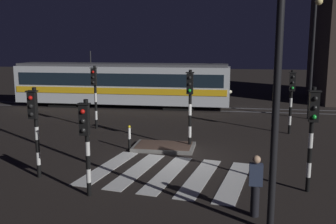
{
  "coord_description": "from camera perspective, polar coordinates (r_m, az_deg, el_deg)",
  "views": [
    {
      "loc": [
        2.18,
        -15.17,
        4.61
      ],
      "look_at": [
        -0.8,
        2.81,
        1.4
      ],
      "focal_mm": 40.96,
      "sensor_mm": 36.0,
      "label": 1
    }
  ],
  "objects": [
    {
      "name": "crosswalk_zebra",
      "position": [
        14.01,
        -0.07,
        -9.18
      ],
      "size": [
        6.1,
        5.05,
        0.02
      ],
      "color": "silver",
      "rests_on": "ground"
    },
    {
      "name": "traffic_light_corner_far_left",
      "position": [
        21.34,
        -10.86,
        3.59
      ],
      "size": [
        0.36,
        0.42,
        3.48
      ],
      "color": "black",
      "rests_on": "ground"
    },
    {
      "name": "traffic_light_corner_near_left",
      "position": [
        13.83,
        -19.24,
        -1.03
      ],
      "size": [
        0.36,
        0.42,
        3.18
      ],
      "color": "black",
      "rests_on": "ground"
    },
    {
      "name": "traffic_light_median_centre",
      "position": [
        16.86,
        3.29,
        2.2
      ],
      "size": [
        0.36,
        0.42,
        3.53
      ],
      "color": "black",
      "rests_on": "ground"
    },
    {
      "name": "street_lamp_trackside_right",
      "position": [
        25.07,
        20.88,
        9.35
      ],
      "size": [
        0.44,
        1.21,
        7.29
      ],
      "color": "black",
      "rests_on": "ground"
    },
    {
      "name": "rail_near",
      "position": [
        27.23,
        4.69,
        0.23
      ],
      "size": [
        80.0,
        0.12,
        0.03
      ],
      "primitive_type": "cube",
      "color": "#59595E",
      "rests_on": "ground"
    },
    {
      "name": "ground_plane",
      "position": [
        16.01,
        1.19,
        -6.75
      ],
      "size": [
        120.0,
        120.0,
        0.0
      ],
      "primitive_type": "plane",
      "color": "black"
    },
    {
      "name": "pedestrian_waiting_at_kerb",
      "position": [
        10.75,
        12.89,
        -10.6
      ],
      "size": [
        0.36,
        0.24,
        1.71
      ],
      "color": "black",
      "rests_on": "ground"
    },
    {
      "name": "rail_far",
      "position": [
        28.64,
        4.93,
        0.71
      ],
      "size": [
        80.0,
        0.12,
        0.03
      ],
      "primitive_type": "cube",
      "color": "#59595E",
      "rests_on": "ground"
    },
    {
      "name": "traffic_light_corner_near_right",
      "position": [
        12.54,
        20.68,
        -1.7
      ],
      "size": [
        0.36,
        0.42,
        3.35
      ],
      "color": "black",
      "rests_on": "ground"
    },
    {
      "name": "traffic_light_corner_far_right",
      "position": [
        20.66,
        17.92,
        2.79
      ],
      "size": [
        0.36,
        0.42,
        3.33
      ],
      "color": "black",
      "rests_on": "ground"
    },
    {
      "name": "traffic_light_kerb_mid_left",
      "position": [
        11.71,
        -12.13,
        -3.2
      ],
      "size": [
        0.36,
        0.42,
        3.01
      ],
      "color": "black",
      "rests_on": "ground"
    },
    {
      "name": "street_lamp_near_kerb",
      "position": [
        9.08,
        16.47,
        11.92
      ],
      "size": [
        0.44,
        1.21,
        7.96
      ],
      "color": "black",
      "rests_on": "ground"
    },
    {
      "name": "traffic_island",
      "position": [
        17.26,
        -0.59,
        -5.2
      ],
      "size": [
        2.7,
        1.76,
        0.18
      ],
      "color": "slate",
      "rests_on": "ground"
    },
    {
      "name": "bollard_island_edge",
      "position": [
        17.05,
        -5.76,
        -3.81
      ],
      "size": [
        0.12,
        0.12,
        1.11
      ],
      "color": "black",
      "rests_on": "ground"
    },
    {
      "name": "tram",
      "position": [
        28.76,
        -6.88,
        4.2
      ],
      "size": [
        16.05,
        2.58,
        4.15
      ],
      "color": "silver",
      "rests_on": "ground"
    }
  ]
}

